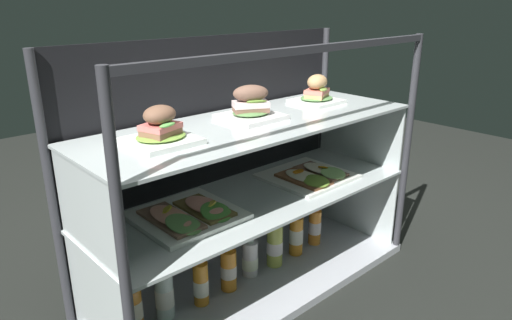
# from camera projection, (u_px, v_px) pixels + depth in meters

# --- Properties ---
(ground_plane) EXTENTS (6.00, 6.00, 0.02)m
(ground_plane) POSITION_uv_depth(u_px,v_px,m) (256.00, 287.00, 1.93)
(ground_plane) COLOR black
(ground_plane) RESTS_ON ground
(case_base_deck) EXTENTS (1.38, 0.51, 0.03)m
(case_base_deck) POSITION_uv_depth(u_px,v_px,m) (256.00, 281.00, 1.93)
(case_base_deck) COLOR #B6B9C1
(case_base_deck) RESTS_ON ground
(case_frame) EXTENTS (1.38, 0.51, 0.99)m
(case_frame) POSITION_uv_depth(u_px,v_px,m) (229.00, 154.00, 1.87)
(case_frame) COLOR #333338
(case_frame) RESTS_ON ground
(riser_lower_tier) EXTENTS (1.32, 0.45, 0.36)m
(riser_lower_tier) POSITION_uv_depth(u_px,v_px,m) (256.00, 240.00, 1.86)
(riser_lower_tier) COLOR silver
(riser_lower_tier) RESTS_ON case_base_deck
(shelf_lower_glass) EXTENTS (1.33, 0.46, 0.01)m
(shelf_lower_glass) POSITION_uv_depth(u_px,v_px,m) (256.00, 198.00, 1.80)
(shelf_lower_glass) COLOR silver
(shelf_lower_glass) RESTS_ON riser_lower_tier
(riser_upper_tier) EXTENTS (1.32, 0.45, 0.29)m
(riser_upper_tier) POSITION_uv_depth(u_px,v_px,m) (256.00, 161.00, 1.75)
(riser_upper_tier) COLOR silver
(riser_upper_tier) RESTS_ON shelf_lower_glass
(shelf_upper_glass) EXTENTS (1.33, 0.46, 0.01)m
(shelf_upper_glass) POSITION_uv_depth(u_px,v_px,m) (256.00, 123.00, 1.70)
(shelf_upper_glass) COLOR silver
(shelf_upper_glass) RESTS_ON riser_upper_tier
(plated_roll_sandwich_near_left_corner) EXTENTS (0.20, 0.20, 0.12)m
(plated_roll_sandwich_near_left_corner) POSITION_uv_depth(u_px,v_px,m) (161.00, 130.00, 1.43)
(plated_roll_sandwich_near_left_corner) COLOR white
(plated_roll_sandwich_near_left_corner) RESTS_ON shelf_upper_glass
(plated_roll_sandwich_mid_right) EXTENTS (0.21, 0.21, 0.13)m
(plated_roll_sandwich_mid_right) POSITION_uv_depth(u_px,v_px,m) (251.00, 107.00, 1.72)
(plated_roll_sandwich_mid_right) COLOR white
(plated_roll_sandwich_mid_right) RESTS_ON shelf_upper_glass
(plated_roll_sandwich_center) EXTENTS (0.18, 0.18, 0.12)m
(plated_roll_sandwich_center) POSITION_uv_depth(u_px,v_px,m) (317.00, 93.00, 1.98)
(plated_roll_sandwich_center) COLOR white
(plated_roll_sandwich_center) RESTS_ON shelf_upper_glass
(open_sandwich_tray_mid_left) EXTENTS (0.34, 0.33, 0.06)m
(open_sandwich_tray_mid_left) POSITION_uv_depth(u_px,v_px,m) (188.00, 215.00, 1.60)
(open_sandwich_tray_mid_left) COLOR white
(open_sandwich_tray_mid_left) RESTS_ON shelf_lower_glass
(open_sandwich_tray_far_right) EXTENTS (0.34, 0.33, 0.05)m
(open_sandwich_tray_far_right) POSITION_uv_depth(u_px,v_px,m) (311.00, 175.00, 1.96)
(open_sandwich_tray_far_right) COLOR white
(open_sandwich_tray_far_right) RESTS_ON shelf_lower_glass
(juice_bottle_front_second) EXTENTS (0.06, 0.06, 0.22)m
(juice_bottle_front_second) POSITION_uv_depth(u_px,v_px,m) (133.00, 308.00, 1.58)
(juice_bottle_front_second) COLOR orange
(juice_bottle_front_second) RESTS_ON case_base_deck
(juice_bottle_front_left_end) EXTENTS (0.07, 0.07, 0.24)m
(juice_bottle_front_left_end) POSITION_uv_depth(u_px,v_px,m) (164.00, 294.00, 1.66)
(juice_bottle_front_left_end) COLOR silver
(juice_bottle_front_left_end) RESTS_ON case_base_deck
(juice_bottle_back_center) EXTENTS (0.06, 0.06, 0.22)m
(juice_bottle_back_center) POSITION_uv_depth(u_px,v_px,m) (201.00, 283.00, 1.73)
(juice_bottle_back_center) COLOR orange
(juice_bottle_back_center) RESTS_ON case_base_deck
(juice_bottle_back_left) EXTENTS (0.06, 0.06, 0.22)m
(juice_bottle_back_left) POSITION_uv_depth(u_px,v_px,m) (229.00, 269.00, 1.82)
(juice_bottle_back_left) COLOR orange
(juice_bottle_back_left) RESTS_ON case_base_deck
(juice_bottle_front_right_end) EXTENTS (0.07, 0.07, 0.20)m
(juice_bottle_front_right_end) POSITION_uv_depth(u_px,v_px,m) (249.00, 258.00, 1.92)
(juice_bottle_front_right_end) COLOR white
(juice_bottle_front_right_end) RESTS_ON case_base_deck
(juice_bottle_back_right) EXTENTS (0.07, 0.07, 0.24)m
(juice_bottle_back_right) POSITION_uv_depth(u_px,v_px,m) (275.00, 244.00, 1.99)
(juice_bottle_back_right) COLOR #BEC853
(juice_bottle_back_right) RESTS_ON case_base_deck
(juice_bottle_tucked_behind) EXTENTS (0.06, 0.06, 0.23)m
(juice_bottle_tucked_behind) POSITION_uv_depth(u_px,v_px,m) (296.00, 234.00, 2.07)
(juice_bottle_tucked_behind) COLOR orange
(juice_bottle_tucked_behind) RESTS_ON case_base_deck
(juice_bottle_front_middle) EXTENTS (0.06, 0.06, 0.22)m
(juice_bottle_front_middle) POSITION_uv_depth(u_px,v_px,m) (315.00, 225.00, 2.16)
(juice_bottle_front_middle) COLOR orange
(juice_bottle_front_middle) RESTS_ON case_base_deck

